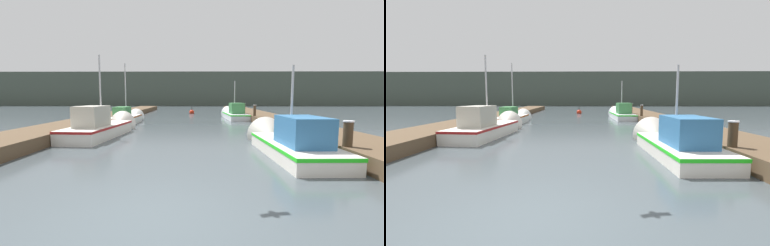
# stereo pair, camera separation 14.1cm
# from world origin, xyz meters

# --- Properties ---
(ground_plane) EXTENTS (200.00, 200.00, 0.00)m
(ground_plane) POSITION_xyz_m (0.00, 0.00, 0.00)
(ground_plane) COLOR #424C51
(dock_left) EXTENTS (2.63, 40.00, 0.51)m
(dock_left) POSITION_xyz_m (-6.54, 16.00, 0.26)
(dock_left) COLOR brown
(dock_left) RESTS_ON ground_plane
(dock_right) EXTENTS (2.63, 40.00, 0.51)m
(dock_right) POSITION_xyz_m (6.54, 16.00, 0.26)
(dock_right) COLOR brown
(dock_right) RESTS_ON ground_plane
(distant_shore_ridge) EXTENTS (120.00, 16.00, 7.13)m
(distant_shore_ridge) POSITION_xyz_m (0.00, 57.86, 3.57)
(distant_shore_ridge) COLOR #424C42
(distant_shore_ridge) RESTS_ON ground_plane
(fishing_boat_0) EXTENTS (1.91, 5.80, 3.72)m
(fishing_boat_0) POSITION_xyz_m (4.09, 5.32, 0.42)
(fishing_boat_0) COLOR silver
(fishing_boat_0) RESTS_ON ground_plane
(fishing_boat_1) EXTENTS (2.17, 6.06, 4.63)m
(fishing_boat_1) POSITION_xyz_m (-4.08, 9.17, 0.48)
(fishing_boat_1) COLOR silver
(fishing_boat_1) RESTS_ON ground_plane
(fishing_boat_2) EXTENTS (1.49, 6.08, 4.82)m
(fishing_boat_2) POSITION_xyz_m (-4.38, 15.10, 0.41)
(fishing_boat_2) COLOR silver
(fishing_boat_2) RESTS_ON ground_plane
(fishing_boat_3) EXTENTS (1.80, 6.27, 3.91)m
(fishing_boat_3) POSITION_xyz_m (4.29, 19.75, 0.42)
(fishing_boat_3) COLOR silver
(fishing_boat_3) RESTS_ON ground_plane
(mooring_piling_0) EXTENTS (0.27, 0.27, 1.41)m
(mooring_piling_0) POSITION_xyz_m (5.16, 19.22, 0.71)
(mooring_piling_0) COLOR #473523
(mooring_piling_0) RESTS_ON ground_plane
(mooring_piling_1) EXTENTS (0.24, 0.24, 1.39)m
(mooring_piling_1) POSITION_xyz_m (5.34, 15.83, 0.70)
(mooring_piling_1) COLOR #473523
(mooring_piling_1) RESTS_ON ground_plane
(mooring_piling_2) EXTENTS (0.32, 0.32, 1.32)m
(mooring_piling_2) POSITION_xyz_m (5.41, 3.75, 0.66)
(mooring_piling_2) COLOR #473523
(mooring_piling_2) RESTS_ON ground_plane
(mooring_piling_3) EXTENTS (0.31, 0.31, 1.14)m
(mooring_piling_3) POSITION_xyz_m (-5.18, 15.63, 0.58)
(mooring_piling_3) COLOR #473523
(mooring_piling_3) RESTS_ON ground_plane
(channel_buoy) EXTENTS (0.59, 0.59, 1.09)m
(channel_buoy) POSITION_xyz_m (0.33, 26.12, 0.17)
(channel_buoy) COLOR red
(channel_buoy) RESTS_ON ground_plane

